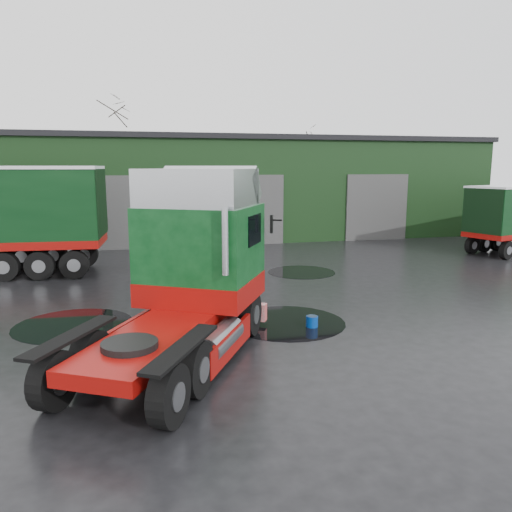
{
  "coord_description": "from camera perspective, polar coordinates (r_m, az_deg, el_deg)",
  "views": [
    {
      "loc": [
        -4.54,
        -13.92,
        4.46
      ],
      "look_at": [
        -0.83,
        1.01,
        1.7
      ],
      "focal_mm": 35.0,
      "sensor_mm": 36.0,
      "label": 1
    }
  ],
  "objects": [
    {
      "name": "ground",
      "position": [
        15.3,
        3.97,
        -6.79
      ],
      "size": [
        100.0,
        100.0,
        0.0
      ],
      "primitive_type": "plane",
      "color": "black"
    },
    {
      "name": "warehouse",
      "position": [
        34.57,
        -3.05,
        8.0
      ],
      "size": [
        32.4,
        12.4,
        6.3
      ],
      "color": "black",
      "rests_on": "ground"
    },
    {
      "name": "hero_tractor",
      "position": [
        11.17,
        -10.09,
        -1.49
      ],
      "size": [
        6.19,
        7.76,
        4.47
      ],
      "primitive_type": null,
      "rotation": [
        0.0,
        0.0,
        -0.51
      ],
      "color": "#0C3F18",
      "rests_on": "ground"
    },
    {
      "name": "wash_bucket",
      "position": [
        14.26,
        6.41,
        -7.46
      ],
      "size": [
        0.43,
        0.43,
        0.32
      ],
      "primitive_type": "cylinder",
      "rotation": [
        0.0,
        0.0,
        0.36
      ],
      "color": "navy",
      "rests_on": "ground"
    },
    {
      "name": "tree_back_a",
      "position": [
        43.94,
        -16.1,
        10.16
      ],
      "size": [
        4.4,
        4.4,
        9.5
      ],
      "primitive_type": null,
      "color": "black",
      "rests_on": "ground"
    },
    {
      "name": "tree_back_b",
      "position": [
        46.27,
        4.44,
        9.26
      ],
      "size": [
        4.4,
        4.4,
        7.5
      ],
      "primitive_type": null,
      "color": "black",
      "rests_on": "ground"
    },
    {
      "name": "puddle_0",
      "position": [
        14.64,
        3.53,
        -7.56
      ],
      "size": [
        3.4,
        3.4,
        0.01
      ],
      "primitive_type": "cylinder",
      "color": "black",
      "rests_on": "ground"
    },
    {
      "name": "puddle_1",
      "position": [
        21.48,
        5.23,
        -1.84
      ],
      "size": [
        2.88,
        2.88,
        0.01
      ],
      "primitive_type": "cylinder",
      "color": "black",
      "rests_on": "ground"
    },
    {
      "name": "puddle_2",
      "position": [
        15.3,
        -20.13,
        -7.4
      ],
      "size": [
        3.33,
        3.33,
        0.01
      ],
      "primitive_type": "cylinder",
      "color": "black",
      "rests_on": "ground"
    }
  ]
}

